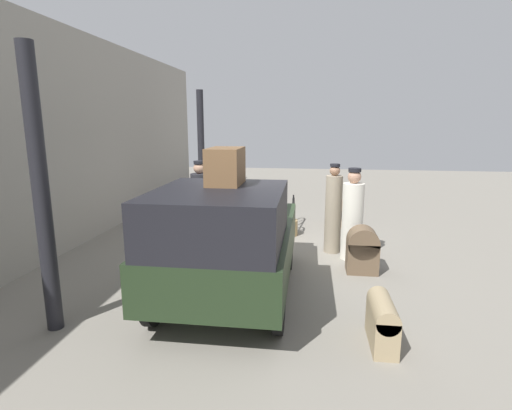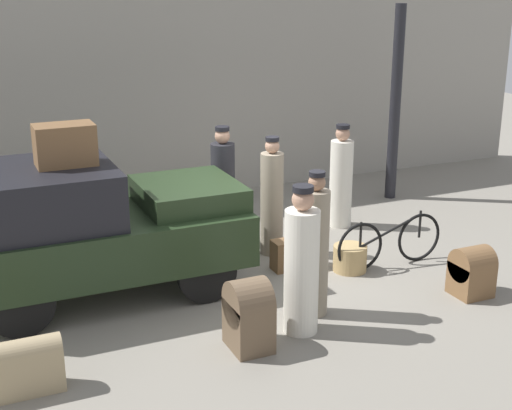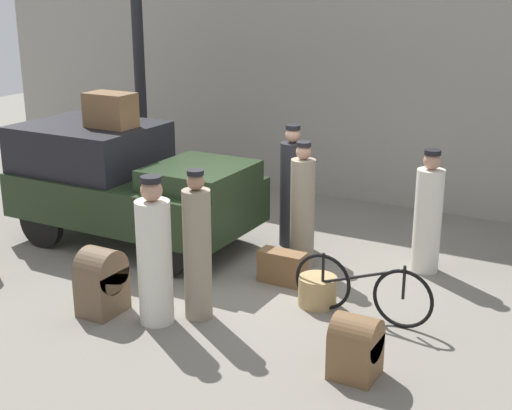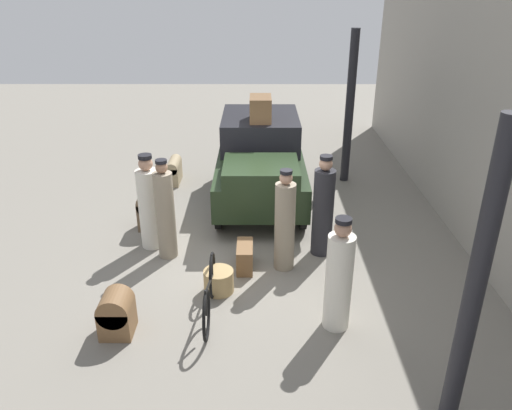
{
  "view_description": "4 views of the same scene",
  "coord_description": "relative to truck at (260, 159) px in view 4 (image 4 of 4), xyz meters",
  "views": [
    {
      "loc": [
        -7.66,
        -0.86,
        2.61
      ],
      "look_at": [
        0.2,
        0.2,
        0.95
      ],
      "focal_mm": 28.0,
      "sensor_mm": 36.0,
      "label": 1
    },
    {
      "loc": [
        -3.6,
        -8.32,
        3.93
      ],
      "look_at": [
        0.2,
        0.2,
        0.95
      ],
      "focal_mm": 50.0,
      "sensor_mm": 36.0,
      "label": 2
    },
    {
      "loc": [
        4.59,
        -7.77,
        3.81
      ],
      "look_at": [
        0.2,
        0.2,
        0.95
      ],
      "focal_mm": 50.0,
      "sensor_mm": 36.0,
      "label": 3
    },
    {
      "loc": [
        7.97,
        0.21,
        4.55
      ],
      "look_at": [
        0.2,
        0.2,
        0.95
      ],
      "focal_mm": 35.0,
      "sensor_mm": 36.0,
      "label": 4
    }
  ],
  "objects": [
    {
      "name": "trunk_large_brown",
      "position": [
        -1.08,
        -2.05,
        -0.65
      ],
      "size": [
        0.75,
        0.28,
        0.59
      ],
      "color": "#9E8966",
      "rests_on": "ground"
    },
    {
      "name": "conductor_in_dark_uniform",
      "position": [
        2.76,
        0.38,
        -0.14
      ],
      "size": [
        0.34,
        0.34,
        1.77
      ],
      "color": "gray",
      "rests_on": "ground"
    },
    {
      "name": "porter_with_bicycle",
      "position": [
        2.37,
        -1.65,
        -0.13
      ],
      "size": [
        0.33,
        0.33,
        1.8
      ],
      "color": "gray",
      "rests_on": "ground"
    },
    {
      "name": "canopy_pillar_right",
      "position": [
        6.0,
        2.05,
        0.79
      ],
      "size": [
        0.2,
        0.2,
        3.51
      ],
      "color": "black",
      "rests_on": "ground"
    },
    {
      "name": "canopy_pillar_left",
      "position": [
        -1.23,
        2.05,
        0.79
      ],
      "size": [
        0.2,
        0.2,
        3.51
      ],
      "color": "black",
      "rests_on": "ground"
    },
    {
      "name": "porter_standing_middle",
      "position": [
        2.26,
        1.07,
        -0.12
      ],
      "size": [
        0.36,
        0.36,
        1.83
      ],
      "color": "#232328",
      "rests_on": "ground"
    },
    {
      "name": "trunk_on_truck_roof",
      "position": [
        -0.19,
        0.0,
        1.05
      ],
      "size": [
        0.71,
        0.45,
        0.5
      ],
      "color": "brown",
      "rests_on": "truck"
    },
    {
      "name": "porter_carrying_trunk",
      "position": [
        2.01,
        -1.99,
        -0.16
      ],
      "size": [
        0.4,
        0.4,
        1.76
      ],
      "color": "silver",
      "rests_on": "ground"
    },
    {
      "name": "suitcase_black_upright",
      "position": [
        2.79,
        -0.28,
        -0.75
      ],
      "size": [
        0.62,
        0.27,
        0.43
      ],
      "color": "brown",
      "rests_on": "ground"
    },
    {
      "name": "wicker_basket",
      "position": [
        3.47,
        -0.67,
        -0.78
      ],
      "size": [
        0.47,
        0.47,
        0.37
      ],
      "color": "tan",
      "rests_on": "ground"
    },
    {
      "name": "ground_plane",
      "position": [
        2.09,
        -0.29,
        -0.96
      ],
      "size": [
        30.0,
        30.0,
        0.0
      ],
      "primitive_type": "plane",
      "color": "gray"
    },
    {
      "name": "station_building_facade",
      "position": [
        2.09,
        3.79,
        1.29
      ],
      "size": [
        16.0,
        0.15,
        4.5
      ],
      "color": "gray",
      "rests_on": "ground"
    },
    {
      "name": "suitcase_tan_flat",
      "position": [
        1.3,
        -2.11,
        -0.55
      ],
      "size": [
        0.43,
        0.54,
        0.82
      ],
      "color": "brown",
      "rests_on": "ground"
    },
    {
      "name": "bicycle",
      "position": [
        4.08,
        -0.76,
        -0.6
      ],
      "size": [
        1.71,
        0.04,
        0.76
      ],
      "color": "black",
      "rests_on": "ground"
    },
    {
      "name": "porter_lifting_near_truck",
      "position": [
        4.32,
        1.05,
        -0.19
      ],
      "size": [
        0.37,
        0.37,
        1.7
      ],
      "color": "silver",
      "rests_on": "ground"
    },
    {
      "name": "suitcase_small_leather",
      "position": [
        4.48,
        -2.01,
        -0.64
      ],
      "size": [
        0.46,
        0.44,
        0.66
      ],
      "color": "brown",
      "rests_on": "ground"
    },
    {
      "name": "truck",
      "position": [
        0.0,
        0.0,
        0.0
      ],
      "size": [
        3.63,
        1.8,
        1.76
      ],
      "color": "black",
      "rests_on": "ground"
    }
  ]
}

